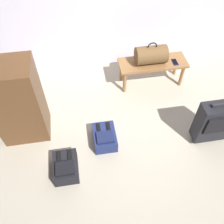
# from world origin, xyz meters

# --- Properties ---
(ground_plane) EXTENTS (6.60, 6.60, 0.00)m
(ground_plane) POSITION_xyz_m (0.00, 0.00, 0.00)
(ground_plane) COLOR #B2A893
(bench) EXTENTS (1.00, 0.36, 0.40)m
(bench) POSITION_xyz_m (0.37, 0.98, 0.34)
(bench) COLOR olive
(bench) RESTS_ON ground
(duffel_bag_brown) EXTENTS (0.44, 0.26, 0.34)m
(duffel_bag_brown) POSITION_xyz_m (0.32, 0.98, 0.53)
(duffel_bag_brown) COLOR brown
(duffel_bag_brown) RESTS_ON bench
(cell_phone) EXTENTS (0.07, 0.14, 0.01)m
(cell_phone) POSITION_xyz_m (0.68, 0.92, 0.41)
(cell_phone) COLOR #191E4C
(cell_phone) RESTS_ON bench
(suitcase_upright_charcoal) EXTENTS (0.41, 0.22, 0.67)m
(suitcase_upright_charcoal) POSITION_xyz_m (0.82, -0.16, 0.34)
(suitcase_upright_charcoal) COLOR black
(suitcase_upright_charcoal) RESTS_ON ground
(backpack_dark) EXTENTS (0.28, 0.38, 0.21)m
(backpack_dark) POSITION_xyz_m (-1.00, -0.34, 0.09)
(backpack_dark) COLOR black
(backpack_dark) RESTS_ON ground
(backpack_navy) EXTENTS (0.28, 0.38, 0.21)m
(backpack_navy) POSITION_xyz_m (-0.50, -0.01, 0.09)
(backpack_navy) COLOR navy
(backpack_navy) RESTS_ON ground
(side_cabinet) EXTENTS (0.56, 0.44, 1.10)m
(side_cabinet) POSITION_xyz_m (-1.47, 0.34, 0.55)
(side_cabinet) COLOR brown
(side_cabinet) RESTS_ON ground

